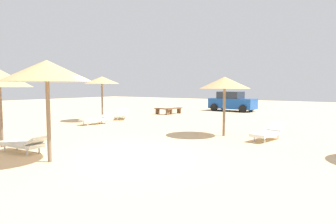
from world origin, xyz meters
TOP-DOWN VIEW (x-y plane):
  - ground_plane at (0.00, 0.00)m, footprint 80.00×80.00m
  - parasol_0 at (-7.61, 6.65)m, footprint 2.21×2.21m
  - parasol_1 at (1.11, 5.73)m, footprint 2.23×2.23m
  - parasol_3 at (-1.09, -1.43)m, footprint 2.53×2.53m
  - lounger_0 at (-6.66, 5.34)m, footprint 0.94×1.98m
  - lounger_1 at (3.04, 5.80)m, footprint 0.95×1.97m
  - lounger_3 at (-2.86, -1.19)m, footprint 1.96×0.80m
  - lounger_5 at (-7.42, 8.24)m, footprint 1.70×1.89m
  - bench_0 at (-6.60, 13.36)m, footprint 0.55×1.53m
  - bench_2 at (-7.08, 12.38)m, footprint 1.54×0.60m
  - parked_car at (-3.94, 18.53)m, footprint 4.08×2.14m

SIDE VIEW (x-z plane):
  - ground_plane at x=0.00m, z-range 0.00..0.00m
  - lounger_3 at x=-2.86m, z-range 0.00..0.62m
  - lounger_5 at x=-7.42m, z-range -0.01..0.62m
  - lounger_0 at x=-6.66m, z-range -0.03..0.66m
  - lounger_1 at x=3.04m, z-range -0.04..0.67m
  - bench_0 at x=-6.60m, z-range 0.10..0.59m
  - bench_2 at x=-7.08m, z-range 0.10..0.59m
  - parked_car at x=-3.94m, z-range -0.04..1.68m
  - parasol_1 at x=1.11m, z-range 1.03..3.63m
  - parasol_0 at x=-7.61m, z-range 1.15..3.95m
  - parasol_3 at x=-1.09m, z-range 1.15..4.08m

